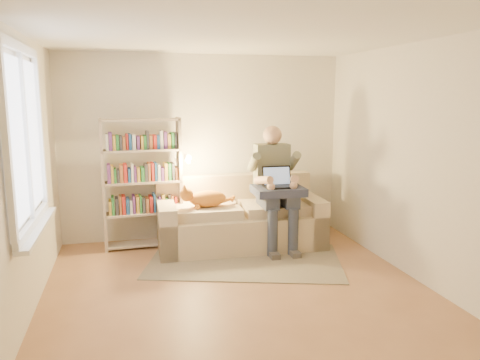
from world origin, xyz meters
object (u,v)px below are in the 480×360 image
object	(u,v)px
person	(275,181)
laptop	(283,181)
cat	(201,198)
sofa	(239,221)
bookshelf	(142,177)

from	to	relation	value
person	laptop	world-z (taller)	person
person	cat	distance (m)	1.00
person	laptop	xyz separation A→B (m)	(0.06, -0.16, 0.01)
sofa	cat	bearing A→B (deg)	-165.23
cat	bookshelf	size ratio (longest dim) A/B	0.43
sofa	cat	size ratio (longest dim) A/B	2.99
person	cat	bearing A→B (deg)	178.67
laptop	bookshelf	bearing A→B (deg)	163.59
laptop	bookshelf	xyz separation A→B (m)	(-1.77, 0.57, 0.04)
person	laptop	size ratio (longest dim) A/B	4.15
laptop	cat	bearing A→B (deg)	170.28
cat	bookshelf	bearing A→B (deg)	154.87
person	bookshelf	world-z (taller)	bookshelf
sofa	person	xyz separation A→B (m)	(0.45, -0.17, 0.57)
person	bookshelf	distance (m)	1.76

